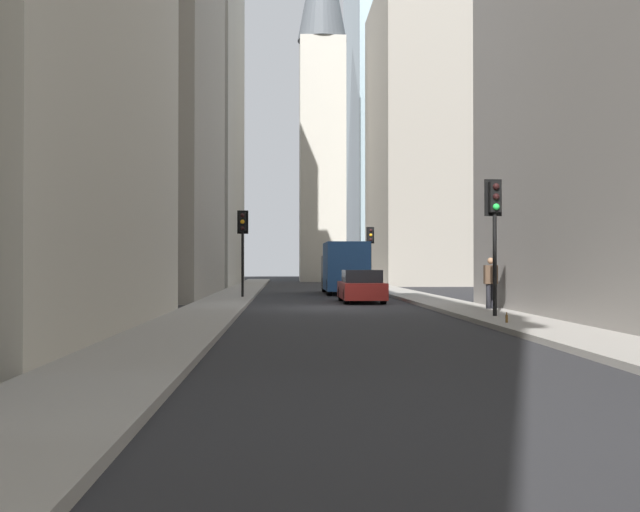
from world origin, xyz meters
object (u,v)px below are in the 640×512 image
object	(u,v)px
delivery_truck	(344,268)
sedan_red	(361,287)
discarded_bottle	(507,318)
traffic_light_foreground	(495,215)
traffic_light_far_junction	(371,243)
traffic_light_midblock	(243,233)
pedestrian	(491,281)

from	to	relation	value
delivery_truck	sedan_red	size ratio (longest dim) A/B	1.50
discarded_bottle	delivery_truck	bearing A→B (deg)	6.64
traffic_light_foreground	traffic_light_far_junction	size ratio (longest dim) A/B	1.02
traffic_light_foreground	discarded_bottle	distance (m)	3.75
traffic_light_far_junction	discarded_bottle	distance (m)	28.81
sedan_red	traffic_light_midblock	bearing A→B (deg)	63.83
traffic_light_far_junction	discarded_bottle	xyz separation A→B (m)	(-28.67, -0.09, -2.83)
sedan_red	discarded_bottle	size ratio (longest dim) A/B	15.93
sedan_red	discarded_bottle	distance (m)	12.67
sedan_red	traffic_light_foreground	world-z (taller)	traffic_light_foreground
traffic_light_foreground	discarded_bottle	bearing A→B (deg)	170.42
traffic_light_far_junction	pedestrian	distance (m)	23.05
delivery_truck	sedan_red	distance (m)	8.89
traffic_light_foreground	traffic_light_midblock	xyz separation A→B (m)	(12.65, 8.18, -0.01)
delivery_truck	pedestrian	distance (m)	15.97
traffic_light_far_junction	discarded_bottle	world-z (taller)	traffic_light_far_junction
traffic_light_foreground	discarded_bottle	world-z (taller)	traffic_light_foreground
delivery_truck	traffic_light_midblock	distance (m)	8.36
pedestrian	discarded_bottle	distance (m)	5.94
sedan_red	traffic_light_midblock	distance (m)	6.40
delivery_truck	traffic_light_foreground	bearing A→B (deg)	-171.34
sedan_red	traffic_light_far_junction	bearing A→B (deg)	-8.36
traffic_light_midblock	pedestrian	world-z (taller)	traffic_light_midblock
traffic_light_far_junction	sedan_red	bearing A→B (deg)	171.64
traffic_light_midblock	discarded_bottle	world-z (taller)	traffic_light_midblock
traffic_light_foreground	pedestrian	xyz separation A→B (m)	(3.36, -0.87, -2.03)
traffic_light_midblock	traffic_light_far_junction	world-z (taller)	traffic_light_midblock
traffic_light_midblock	discarded_bottle	size ratio (longest dim) A/B	15.02
traffic_light_foreground	traffic_light_midblock	world-z (taller)	traffic_light_foreground
delivery_truck	sedan_red	xyz separation A→B (m)	(-8.85, 0.00, -0.80)
discarded_bottle	pedestrian	bearing A→B (deg)	-12.45
pedestrian	traffic_light_midblock	bearing A→B (deg)	44.27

